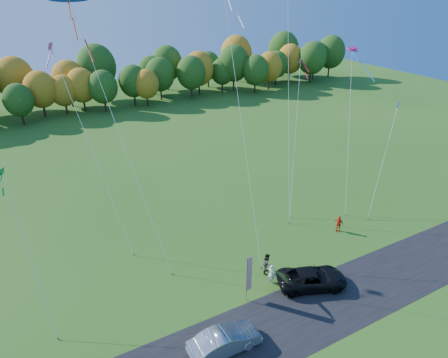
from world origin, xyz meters
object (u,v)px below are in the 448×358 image
black_suv (312,278)px  silver_sedan (225,341)px  person_east (338,224)px  feather_flag (249,274)px

black_suv → silver_sedan: silver_sedan is taller
black_suv → person_east: size_ratio=3.29×
black_suv → feather_flag: feather_flag is taller
black_suv → feather_flag: bearing=98.9°
silver_sedan → feather_flag: size_ratio=1.22×
black_suv → feather_flag: size_ratio=1.36×
black_suv → person_east: 8.84m
black_suv → person_east: person_east is taller
person_east → black_suv: bearing=-84.3°
person_east → silver_sedan: bearing=-94.9°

